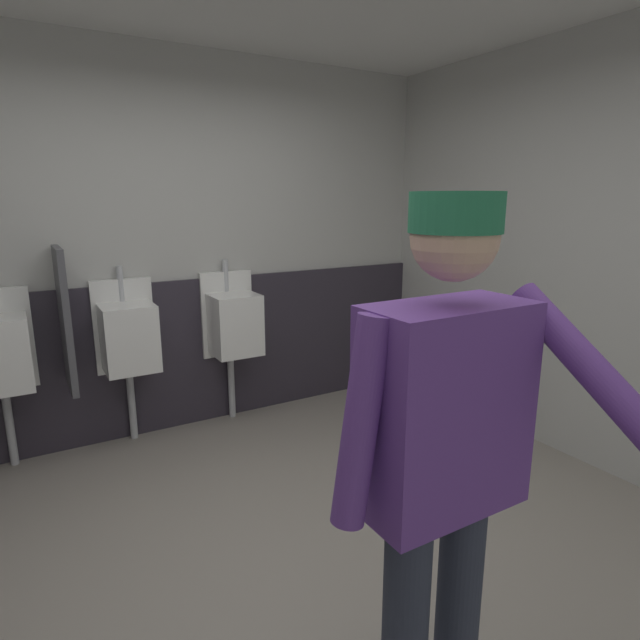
% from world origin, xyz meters
% --- Properties ---
extents(ground_plane, '(4.97, 4.44, 0.04)m').
position_xyz_m(ground_plane, '(0.00, 0.00, -0.02)').
color(ground_plane, gray).
extents(wall_back, '(4.97, 0.12, 2.69)m').
position_xyz_m(wall_back, '(0.00, 1.98, 1.35)').
color(wall_back, '#B2B2AD').
rests_on(wall_back, ground_plane).
extents(wall_right, '(0.12, 4.44, 2.69)m').
position_xyz_m(wall_right, '(2.24, 0.00, 1.35)').
color(wall_right, '#B2B2AD').
rests_on(wall_right, ground_plane).
extents(wainscot_band_back, '(4.37, 0.03, 1.11)m').
position_xyz_m(wainscot_band_back, '(0.00, 1.91, 0.55)').
color(wainscot_band_back, '#2D2833').
rests_on(wainscot_band_back, ground_plane).
extents(urinal_middle, '(0.40, 0.34, 1.24)m').
position_xyz_m(urinal_middle, '(-0.28, 1.76, 0.78)').
color(urinal_middle, white).
rests_on(urinal_middle, ground_plane).
extents(urinal_right, '(0.40, 0.34, 1.24)m').
position_xyz_m(urinal_right, '(0.47, 1.76, 0.78)').
color(urinal_right, white).
rests_on(urinal_right, ground_plane).
extents(privacy_divider_panel, '(0.04, 0.40, 0.90)m').
position_xyz_m(privacy_divider_panel, '(-0.65, 1.69, 0.95)').
color(privacy_divider_panel, '#4C4C51').
extents(person, '(0.70, 0.60, 1.70)m').
position_xyz_m(person, '(0.10, -0.83, 1.01)').
color(person, '#2D3342').
rests_on(person, ground_plane).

